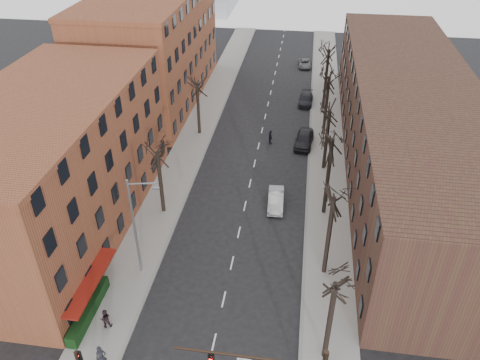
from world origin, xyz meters
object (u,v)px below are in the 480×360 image
at_px(parked_car_near, 304,139).
at_px(parked_car_mid, 306,99).
at_px(pedestrian_a, 101,357).
at_px(silver_sedan, 276,200).

height_order(parked_car_near, parked_car_mid, parked_car_near).
bearing_deg(pedestrian_a, silver_sedan, 35.80).
relative_size(silver_sedan, pedestrian_a, 2.25).
height_order(parked_car_near, pedestrian_a, pedestrian_a).
relative_size(silver_sedan, parked_car_mid, 0.93).
bearing_deg(parked_car_near, parked_car_mid, 96.18).
relative_size(parked_car_mid, pedestrian_a, 2.42).
distance_m(silver_sedan, parked_car_mid, 24.44).
height_order(silver_sedan, pedestrian_a, pedestrian_a).
xyz_separation_m(silver_sedan, parked_car_mid, (2.23, 24.34, -0.04)).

